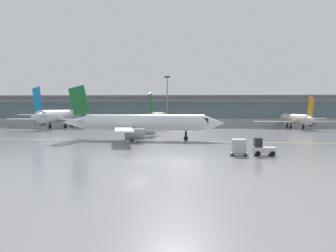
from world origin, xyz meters
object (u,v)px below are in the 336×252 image
baggage_tug (262,148)px  apron_light_mast_1 (167,99)px  cargo_dolly_lead (239,147)px  gate_airplane_2 (158,118)px  taxiing_regional_jet (142,123)px  gate_airplane_3 (296,119)px  gate_airplane_1 (60,116)px

baggage_tug → apron_light_mast_1: bearing=102.0°
baggage_tug → cargo_dolly_lead: 2.78m
gate_airplane_2 → apron_light_mast_1: size_ratio=1.90×
cargo_dolly_lead → apron_light_mast_1: bearing=99.9°
cargo_dolly_lead → apron_light_mast_1: 72.70m
taxiing_regional_jet → cargo_dolly_lead: (14.40, -21.51, -1.88)m
apron_light_mast_1 → gate_airplane_3: bearing=-14.3°
gate_airplane_1 → gate_airplane_2: (27.81, 0.22, -0.44)m
gate_airplane_3 → apron_light_mast_1: (-36.05, 9.17, 5.79)m
taxiing_regional_jet → cargo_dolly_lead: 25.95m
gate_airplane_1 → cargo_dolly_lead: (42.70, -60.51, -2.27)m
gate_airplane_2 → gate_airplane_3: 37.93m
cargo_dolly_lead → gate_airplane_3: bearing=69.1°
taxiing_regional_jet → gate_airplane_1: bearing=130.8°
baggage_tug → cargo_dolly_lead: size_ratio=1.24×
taxiing_regional_jet → gate_airplane_2: bearing=95.6°
gate_airplane_1 → cargo_dolly_lead: bearing=-140.1°
gate_airplane_3 → cargo_dolly_lead: bearing=154.2°
gate_airplane_1 → taxiing_regional_jet: bearing=-139.3°
gate_airplane_2 → cargo_dolly_lead: size_ratio=13.77×
gate_airplane_2 → gate_airplane_3: gate_airplane_2 is taller
taxiing_regional_jet → cargo_dolly_lead: taxiing_regional_jet is taller
gate_airplane_1 → apron_light_mast_1: bearing=-65.5°
taxiing_regional_jet → baggage_tug: 27.58m
baggage_tug → apron_light_mast_1: (-15.80, 71.13, 7.47)m
cargo_dolly_lead → baggage_tug: bearing=-0.0°
baggage_tug → apron_light_mast_1: 73.24m
gate_airplane_2 → apron_light_mast_1: apron_light_mast_1 is taller
taxiing_regional_jet → baggage_tug: bearing=-46.5°
gate_airplane_2 → apron_light_mast_1: (1.86, 10.42, 5.47)m
baggage_tug → taxiing_regional_jet: bearing=128.1°
gate_airplane_2 → gate_airplane_3: bearing=-83.3°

